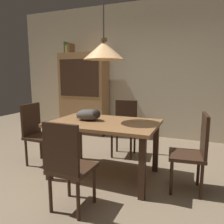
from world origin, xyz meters
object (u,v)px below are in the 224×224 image
chair_near_front (68,163)px  chair_left_side (37,131)px  hutch_bookcase (84,95)px  book_brown_thick (71,48)px  pendant_lamp (104,50)px  cat_sleeping (89,115)px  dining_table (104,129)px  book_yellow_short (68,49)px  book_green_slim (67,48)px  chair_right_side (194,149)px  chair_far_back (125,125)px

chair_near_front → chair_left_side: size_ratio=1.00×
hutch_bookcase → book_brown_thick: (-0.32, 0.00, 1.07)m
pendant_lamp → cat_sleeping: bearing=178.6°
dining_table → chair_near_front: bearing=-90.1°
hutch_bookcase → book_yellow_short: size_ratio=9.25×
dining_table → book_green_slim: 2.93m
chair_left_side → chair_right_side: 2.26m
dining_table → book_green_slim: book_green_slim is taller
chair_far_back → book_yellow_short: 2.46m
book_yellow_short → cat_sleeping: bearing=-51.4°
chair_left_side → book_yellow_short: bearing=107.8°
chair_right_side → book_yellow_short: size_ratio=4.65×
pendant_lamp → book_brown_thick: size_ratio=5.42×
hutch_bookcase → book_brown_thick: 1.12m
hutch_bookcase → book_yellow_short: book_yellow_short is taller
hutch_bookcase → book_brown_thick: size_ratio=7.71×
chair_right_side → hutch_bookcase: bearing=142.8°
book_brown_thick → cat_sleeping: bearing=-52.7°
cat_sleeping → chair_right_side: bearing=0.1°
book_green_slim → pendant_lamp: bearing=-46.7°
chair_far_back → pendant_lamp: pendant_lamp is taller
chair_right_side → hutch_bookcase: hutch_bookcase is taller
book_green_slim → dining_table: bearing=-46.7°
chair_far_back → hutch_bookcase: (-1.34, 1.02, 0.38)m
chair_far_back → book_brown_thick: size_ratio=3.88×
chair_left_side → book_brown_thick: book_brown_thick is taller
pendant_lamp → book_yellow_short: pendant_lamp is taller
book_yellow_short → book_brown_thick: bearing=0.0°
chair_far_back → book_yellow_short: (-1.73, 1.02, 1.43)m
cat_sleeping → book_brown_thick: (-1.44, 1.89, 1.13)m
cat_sleeping → hutch_bookcase: (-1.12, 1.89, 0.06)m
book_brown_thick → pendant_lamp: bearing=-48.6°
chair_far_back → book_green_slim: size_ratio=3.58×
dining_table → chair_far_back: size_ratio=1.51×
dining_table → chair_right_side: size_ratio=1.51×
cat_sleeping → chair_left_side: bearing=-179.7°
chair_near_front → book_green_slim: size_ratio=3.58×
cat_sleeping → chair_near_front: bearing=-75.6°
dining_table → chair_right_side: (1.13, 0.01, -0.14)m
chair_left_side → book_brown_thick: (-0.54, 1.89, 1.45)m
chair_right_side → book_brown_thick: bearing=146.0°
chair_right_side → book_green_slim: bearing=147.1°
chair_right_side → chair_far_back: bearing=142.6°
dining_table → hutch_bookcase: hutch_bookcase is taller
book_yellow_short → book_brown_thick: book_brown_thick is taller
chair_near_front → chair_far_back: 1.76m
book_green_slim → book_yellow_short: book_green_slim is taller
pendant_lamp → book_green_slim: pendant_lamp is taller
chair_far_back → book_brown_thick: book_brown_thick is taller
chair_right_side → book_brown_thick: book_brown_thick is taller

